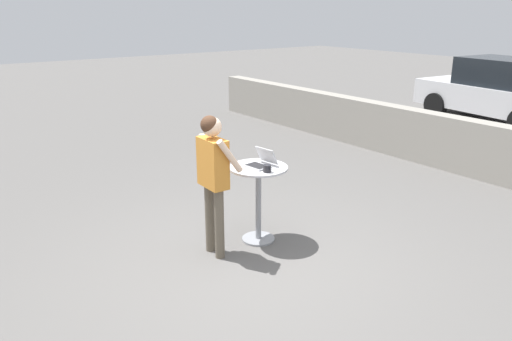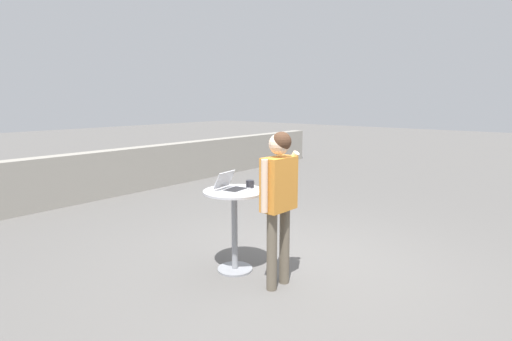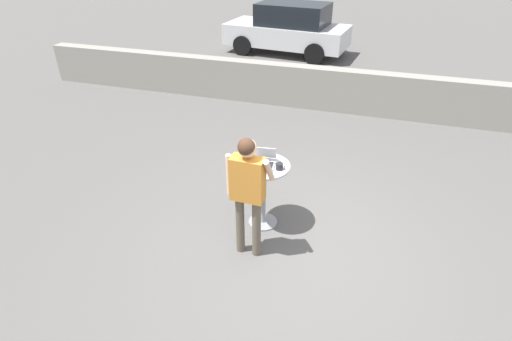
% 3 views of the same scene
% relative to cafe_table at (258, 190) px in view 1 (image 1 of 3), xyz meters
% --- Properties ---
extents(ground_plane, '(50.00, 50.00, 0.00)m').
position_rel_cafe_table_xyz_m(ground_plane, '(0.51, -0.50, -0.67)').
color(ground_plane, '#5B5956').
extents(pavement_kerb, '(15.33, 0.35, 0.96)m').
position_rel_cafe_table_xyz_m(pavement_kerb, '(0.51, 4.52, -0.19)').
color(pavement_kerb, gray).
rests_on(pavement_kerb, ground_plane).
extents(cafe_table, '(0.71, 0.71, 0.96)m').
position_rel_cafe_table_xyz_m(cafe_table, '(0.00, 0.00, 0.00)').
color(cafe_table, gray).
rests_on(cafe_table, ground_plane).
extents(laptop, '(0.34, 0.35, 0.21)m').
position_rel_cafe_table_xyz_m(laptop, '(-0.01, 0.04, 0.34)').
color(laptop, '#B7BABF').
rests_on(laptop, cafe_table).
extents(coffee_mug, '(0.13, 0.09, 0.09)m').
position_rel_cafe_table_xyz_m(coffee_mug, '(0.23, -0.04, 0.34)').
color(coffee_mug, '#232328').
rests_on(coffee_mug, cafe_table).
extents(standing_person, '(0.54, 0.36, 1.67)m').
position_rel_cafe_table_xyz_m(standing_person, '(-0.01, -0.63, 0.39)').
color(standing_person, brown).
rests_on(standing_person, ground_plane).
extents(parked_car_near_street, '(4.15, 2.17, 1.60)m').
position_rel_cafe_table_xyz_m(parked_car_near_street, '(-1.79, 8.98, 0.14)').
color(parked_car_near_street, silver).
rests_on(parked_car_near_street, ground_plane).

